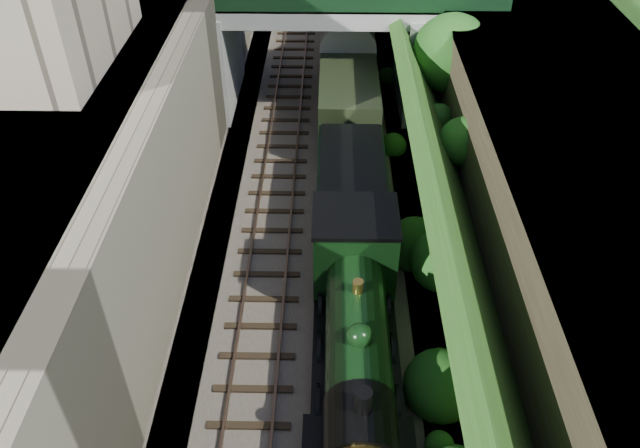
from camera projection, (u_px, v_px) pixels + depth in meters
The scene contains 13 objects.
trackbed at pixel (323, 138), 31.53m from camera, with size 10.00×90.00×0.20m, color #473F38.
retaining_wall at pixel (207, 75), 29.47m from camera, with size 1.00×90.00×7.00m, color #756B56.
street_plateau_left at pixel (134, 74), 29.51m from camera, with size 6.00×90.00×7.00m, color #262628.
street_plateau_right at pixel (524, 84), 29.50m from camera, with size 8.00×90.00×6.25m, color #262628.
embankment_slope at pixel (423, 84), 30.68m from camera, with size 4.77×92.03×6.46m.
track_left at pixel (284, 135), 31.46m from camera, with size 2.50×90.00×0.20m.
track_right at pixel (347, 136), 31.42m from camera, with size 2.50×90.00×0.20m.
road_bridge at pixel (343, 31), 32.13m from camera, with size 16.00×6.40×7.25m.
building_near at pixel (46, 2), 21.40m from camera, with size 4.00×8.00×4.00m, color gray.
tree at pixel (453, 55), 28.44m from camera, with size 3.60×3.80×6.60m.
locomotive at pixel (356, 327), 19.30m from camera, with size 3.10×10.22×3.83m.
tender at pixel (351, 194), 25.20m from camera, with size 2.70×6.00×3.05m.
coach_front at pixel (346, 55), 34.73m from camera, with size 2.90×18.00×3.70m.
Camera 1 is at (0.31, -7.28, 16.50)m, focal length 35.00 mm.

